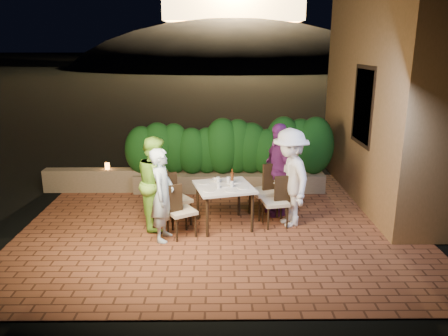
{
  "coord_description": "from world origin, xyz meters",
  "views": [
    {
      "loc": [
        -0.01,
        -6.99,
        3.14
      ],
      "look_at": [
        0.06,
        0.42,
        1.05
      ],
      "focal_mm": 35.0,
      "sensor_mm": 36.0,
      "label": 1
    }
  ],
  "objects_px": {
    "diner_blue": "(163,195)",
    "parapet_lamp": "(107,166)",
    "beer_bottle": "(232,176)",
    "chair_left_front": "(181,210)",
    "diner_white": "(290,178)",
    "bowl": "(216,180)",
    "diner_green": "(156,182)",
    "chair_left_back": "(176,199)",
    "chair_right_front": "(275,201)",
    "chair_right_back": "(264,190)",
    "diner_purple": "(278,169)",
    "dining_table": "(224,206)"
  },
  "relations": [
    {
      "from": "beer_bottle",
      "to": "chair_right_back",
      "type": "xyz_separation_m",
      "value": [
        0.61,
        0.33,
        -0.38
      ]
    },
    {
      "from": "chair_left_front",
      "to": "chair_right_back",
      "type": "xyz_separation_m",
      "value": [
        1.48,
        0.89,
        0.04
      ]
    },
    {
      "from": "chair_right_back",
      "to": "chair_right_front",
      "type": "bearing_deg",
      "value": 85.85
    },
    {
      "from": "chair_left_front",
      "to": "diner_white",
      "type": "height_order",
      "value": "diner_white"
    },
    {
      "from": "chair_left_front",
      "to": "diner_purple",
      "type": "bearing_deg",
      "value": -0.62
    },
    {
      "from": "chair_left_front",
      "to": "chair_right_front",
      "type": "bearing_deg",
      "value": -16.05
    },
    {
      "from": "dining_table",
      "to": "diner_white",
      "type": "bearing_deg",
      "value": 1.72
    },
    {
      "from": "diner_green",
      "to": "diner_purple",
      "type": "bearing_deg",
      "value": -86.08
    },
    {
      "from": "chair_right_front",
      "to": "chair_right_back",
      "type": "distance_m",
      "value": 0.49
    },
    {
      "from": "bowl",
      "to": "diner_white",
      "type": "distance_m",
      "value": 1.33
    },
    {
      "from": "diner_green",
      "to": "diner_white",
      "type": "distance_m",
      "value": 2.36
    },
    {
      "from": "diner_purple",
      "to": "parapet_lamp",
      "type": "distance_m",
      "value": 3.86
    },
    {
      "from": "chair_left_back",
      "to": "chair_right_front",
      "type": "relative_size",
      "value": 1.07
    },
    {
      "from": "chair_left_front",
      "to": "chair_right_back",
      "type": "relative_size",
      "value": 0.91
    },
    {
      "from": "beer_bottle",
      "to": "chair_left_front",
      "type": "bearing_deg",
      "value": -147.31
    },
    {
      "from": "chair_left_front",
      "to": "diner_purple",
      "type": "distance_m",
      "value": 2.08
    },
    {
      "from": "diner_blue",
      "to": "parapet_lamp",
      "type": "xyz_separation_m",
      "value": [
        -1.54,
        2.54,
        -0.21
      ]
    },
    {
      "from": "chair_right_back",
      "to": "diner_green",
      "type": "bearing_deg",
      "value": -10.3
    },
    {
      "from": "chair_right_front",
      "to": "diner_green",
      "type": "bearing_deg",
      "value": -10.55
    },
    {
      "from": "bowl",
      "to": "chair_left_back",
      "type": "relative_size",
      "value": 0.17
    },
    {
      "from": "chair_right_front",
      "to": "chair_left_back",
      "type": "bearing_deg",
      "value": -12.72
    },
    {
      "from": "beer_bottle",
      "to": "diner_purple",
      "type": "distance_m",
      "value": 1.0
    },
    {
      "from": "chair_right_front",
      "to": "diner_blue",
      "type": "distance_m",
      "value": 2.03
    },
    {
      "from": "bowl",
      "to": "diner_green",
      "type": "height_order",
      "value": "diner_green"
    },
    {
      "from": "diner_blue",
      "to": "bowl",
      "type": "bearing_deg",
      "value": -38.0
    },
    {
      "from": "chair_right_back",
      "to": "diner_purple",
      "type": "xyz_separation_m",
      "value": [
        0.28,
        0.13,
        0.38
      ]
    },
    {
      "from": "beer_bottle",
      "to": "diner_blue",
      "type": "relative_size",
      "value": 0.18
    },
    {
      "from": "dining_table",
      "to": "diner_green",
      "type": "bearing_deg",
      "value": -179.82
    },
    {
      "from": "diner_blue",
      "to": "parapet_lamp",
      "type": "relative_size",
      "value": 11.15
    },
    {
      "from": "beer_bottle",
      "to": "chair_left_back",
      "type": "bearing_deg",
      "value": -176.51
    },
    {
      "from": "chair_right_front",
      "to": "diner_white",
      "type": "relative_size",
      "value": 0.52
    },
    {
      "from": "diner_white",
      "to": "diner_blue",
      "type": "bearing_deg",
      "value": -90.01
    },
    {
      "from": "diner_white",
      "to": "diner_purple",
      "type": "distance_m",
      "value": 0.57
    },
    {
      "from": "chair_left_back",
      "to": "diner_blue",
      "type": "bearing_deg",
      "value": -138.57
    },
    {
      "from": "bowl",
      "to": "parapet_lamp",
      "type": "bearing_deg",
      "value": 145.16
    },
    {
      "from": "chair_left_back",
      "to": "diner_green",
      "type": "distance_m",
      "value": 0.47
    },
    {
      "from": "bowl",
      "to": "chair_left_back",
      "type": "xyz_separation_m",
      "value": [
        -0.72,
        -0.23,
        -0.28
      ]
    },
    {
      "from": "dining_table",
      "to": "diner_white",
      "type": "relative_size",
      "value": 0.55
    },
    {
      "from": "chair_left_front",
      "to": "diner_white",
      "type": "distance_m",
      "value": 1.99
    },
    {
      "from": "chair_right_front",
      "to": "diner_green",
      "type": "distance_m",
      "value": 2.14
    },
    {
      "from": "bowl",
      "to": "diner_white",
      "type": "bearing_deg",
      "value": -11.34
    },
    {
      "from": "chair_right_back",
      "to": "chair_left_front",
      "type": "bearing_deg",
      "value": 7.5
    },
    {
      "from": "diner_white",
      "to": "parapet_lamp",
      "type": "relative_size",
      "value": 12.61
    },
    {
      "from": "dining_table",
      "to": "chair_left_front",
      "type": "relative_size",
      "value": 1.04
    },
    {
      "from": "chair_right_back",
      "to": "diner_blue",
      "type": "relative_size",
      "value": 0.65
    },
    {
      "from": "bowl",
      "to": "chair_right_back",
      "type": "bearing_deg",
      "value": 10.13
    },
    {
      "from": "chair_right_back",
      "to": "diner_white",
      "type": "distance_m",
      "value": 0.7
    },
    {
      "from": "bowl",
      "to": "diner_white",
      "type": "xyz_separation_m",
      "value": [
        1.3,
        -0.26,
        0.11
      ]
    },
    {
      "from": "chair_right_front",
      "to": "diner_green",
      "type": "height_order",
      "value": "diner_green"
    },
    {
      "from": "parapet_lamp",
      "to": "diner_purple",
      "type": "bearing_deg",
      "value": -21.21
    }
  ]
}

